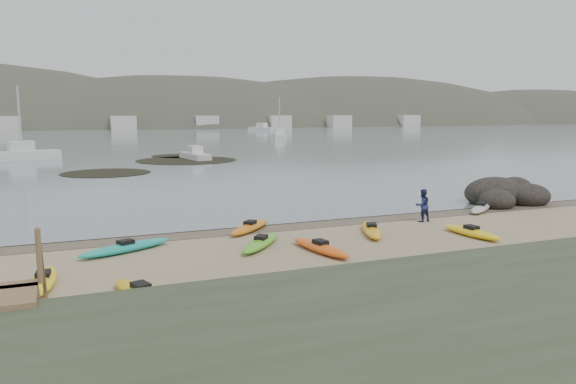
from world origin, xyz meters
name	(u,v)px	position (x,y,z in m)	size (l,w,h in m)	color
ground	(288,224)	(0.00, 0.00, 0.00)	(600.00, 600.00, 0.00)	tan
wet_sand	(291,225)	(0.00, -0.30, 0.00)	(60.00, 60.00, 0.00)	brown
water	(72,122)	(0.00, 300.00, 0.01)	(1200.00, 1200.00, 0.00)	slate
stairs	(1,322)	(-11.00, -11.62, 1.05)	(1.50, 2.70, 2.10)	olive
kayaks	(293,241)	(-1.40, -3.91, 0.17)	(23.00, 10.38, 0.34)	orange
person_east	(423,205)	(6.10, -1.91, 0.78)	(0.76, 0.59, 1.55)	navy
rock_cluster	(505,199)	(13.82, 0.82, 0.24)	(5.31, 3.91, 1.81)	black
kelp_mats	(168,162)	(0.93, 34.31, 0.03)	(18.09, 23.08, 0.04)	black
moored_boats	(145,137)	(5.80, 82.79, 0.54)	(91.04, 92.19, 1.17)	silver
far_hills	(191,166)	(39.38, 193.97, -15.93)	(550.00, 135.00, 80.00)	#384235
far_town	(112,123)	(6.00, 145.00, 2.00)	(199.00, 5.00, 4.00)	beige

